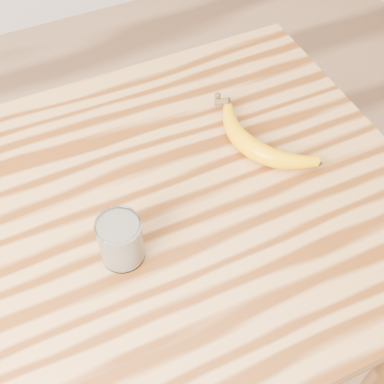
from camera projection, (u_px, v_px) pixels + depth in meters
name	position (u px, v px, depth m)	size (l,w,h in m)	color
room	(45.00, 4.00, 0.59)	(4.04, 4.04, 2.70)	#9E734E
table	(109.00, 266.00, 1.05)	(1.20, 0.80, 0.90)	#B07A40
smoothie_glass	(121.00, 240.00, 0.88)	(0.07, 0.07, 0.09)	white
banana	(252.00, 149.00, 1.04)	(0.12, 0.33, 0.04)	#EA9D00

